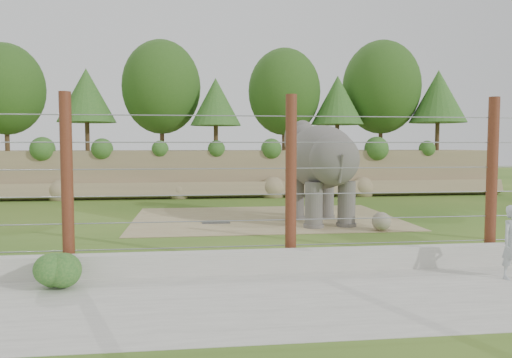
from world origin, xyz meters
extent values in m
plane|color=#2E5B18|center=(0.00, 0.00, 0.00)|extent=(90.00, 90.00, 0.00)
cube|color=#8A7858|center=(0.00, 13.00, 1.25)|extent=(30.00, 4.00, 2.50)
cube|color=#8A7858|center=(0.00, 10.70, 0.35)|extent=(30.00, 1.37, 1.07)
cylinder|color=#3F2B19|center=(-12.00, 12.00, 3.38)|extent=(0.24, 0.24, 1.75)
sphere|color=#224B16|center=(-12.00, 12.00, 5.75)|extent=(4.00, 4.00, 4.00)
cylinder|color=#3F2B19|center=(-8.00, 12.50, 3.29)|extent=(0.24, 0.24, 1.58)
sphere|color=#224B16|center=(-8.00, 12.50, 5.42)|extent=(3.60, 3.60, 3.60)
cylinder|color=#3F2B19|center=(-4.00, 13.00, 3.46)|extent=(0.24, 0.24, 1.92)
sphere|color=#224B16|center=(-4.00, 13.00, 6.07)|extent=(4.40, 4.40, 4.40)
cylinder|color=#3F2B19|center=(-1.00, 11.80, 3.20)|extent=(0.24, 0.24, 1.40)
sphere|color=#224B16|center=(-1.00, 11.80, 5.10)|extent=(3.20, 3.20, 3.20)
cylinder|color=#3F2B19|center=(3.00, 12.80, 3.41)|extent=(0.24, 0.24, 1.82)
sphere|color=#224B16|center=(3.00, 12.80, 5.88)|extent=(4.16, 4.16, 4.16)
cylinder|color=#3F2B19|center=(6.00, 12.20, 3.25)|extent=(0.24, 0.24, 1.50)
sphere|color=#224B16|center=(6.00, 12.20, 5.29)|extent=(3.44, 3.44, 3.44)
cylinder|color=#3F2B19|center=(9.00, 13.20, 3.51)|extent=(0.24, 0.24, 2.03)
sphere|color=#224B16|center=(9.00, 13.20, 6.27)|extent=(4.64, 4.64, 4.64)
cylinder|color=#3F2B19|center=(12.00, 12.00, 3.32)|extent=(0.24, 0.24, 1.64)
sphere|color=#224B16|center=(12.00, 12.00, 5.55)|extent=(3.76, 3.76, 3.76)
cube|color=#9B835A|center=(0.50, 3.00, 0.01)|extent=(10.00, 7.00, 0.02)
cube|color=#262628|center=(-1.45, 2.14, 0.04)|extent=(1.00, 0.60, 0.03)
sphere|color=gray|center=(3.85, -0.30, 0.33)|extent=(0.62, 0.62, 0.62)
cube|color=#ADAAA0|center=(0.00, -5.00, 0.25)|extent=(26.00, 0.35, 0.50)
cube|color=#ADAAA0|center=(0.00, -7.00, 0.01)|extent=(26.00, 4.00, 0.01)
cylinder|color=#4F1E12|center=(-5.00, -4.50, 2.00)|extent=(0.26, 0.26, 4.00)
cylinder|color=#4F1E12|center=(0.00, -4.50, 2.00)|extent=(0.26, 0.26, 4.00)
cylinder|color=#4F1E12|center=(5.00, -4.50, 2.00)|extent=(0.26, 0.26, 4.00)
cylinder|color=#94949A|center=(0.00, -4.50, 0.50)|extent=(20.00, 0.02, 0.02)
cylinder|color=#94949A|center=(0.00, -4.50, 1.10)|extent=(20.00, 0.02, 0.02)
cylinder|color=#94949A|center=(0.00, -4.50, 1.70)|extent=(20.00, 0.02, 0.02)
cylinder|color=#94949A|center=(0.00, -4.50, 2.30)|extent=(20.00, 0.02, 0.02)
cylinder|color=#94949A|center=(0.00, -4.50, 2.90)|extent=(20.00, 0.02, 0.02)
cylinder|color=#94949A|center=(0.00, -4.50, 3.50)|extent=(20.00, 0.02, 0.02)
sphere|color=#225B20|center=(-4.88, -5.80, 0.38)|extent=(0.75, 0.75, 0.75)
camera|label=1|loc=(-2.24, -15.84, 2.86)|focal=35.00mm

